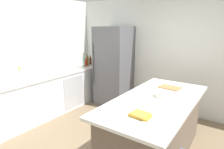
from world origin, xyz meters
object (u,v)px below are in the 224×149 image
kitchen_island (155,127)px  syrup_bottle (90,61)px  cutting_board (170,87)px  refrigerator (114,66)px  sink_faucet (33,70)px  whiskey_bottle (87,62)px  olive_oil_bottle (88,60)px  gin_bottle (84,62)px  flower_vase (20,77)px  mixing_bowl (163,94)px  hot_sauce_bottle (86,63)px  cookbook_stack (140,115)px

kitchen_island → syrup_bottle: syrup_bottle is taller
kitchen_island → cutting_board: size_ratio=5.75×
kitchen_island → cutting_board: (-0.01, 0.61, 0.46)m
cutting_board → refrigerator: bearing=155.3°
sink_faucet → whiskey_bottle: size_ratio=1.08×
olive_oil_bottle → whiskey_bottle: 0.11m
kitchen_island → gin_bottle: size_ratio=6.01×
flower_vase → mixing_bowl: 2.65m
hot_sauce_bottle → cookbook_stack: 3.22m
syrup_bottle → cutting_board: syrup_bottle is taller
whiskey_bottle → cookbook_stack: (2.62, -2.00, -0.07)m
cookbook_stack → mixing_bowl: mixing_bowl is taller
cookbook_stack → cutting_board: (-0.07, 1.26, -0.01)m
syrup_bottle → olive_oil_bottle: 0.10m
sink_faucet → olive_oil_bottle: bearing=90.6°
cookbook_stack → olive_oil_bottle: bearing=142.0°
flower_vase → cookbook_stack: bearing=-1.3°
kitchen_island → gin_bottle: bearing=155.1°
kitchen_island → cutting_board: cutting_board is taller
gin_bottle → hot_sauce_bottle: bearing=105.0°
olive_oil_bottle → mixing_bowl: (2.66, -1.31, -0.07)m
refrigerator → hot_sauce_bottle: refrigerator is taller
hot_sauce_bottle → cutting_board: hot_sauce_bottle is taller
refrigerator → cookbook_stack: size_ratio=7.90×
syrup_bottle → mixing_bowl: size_ratio=1.05×
cookbook_stack → mixing_bowl: size_ratio=1.04×
kitchen_island → whiskey_bottle: bearing=152.0°
flower_vase → olive_oil_bottle: 2.04m
syrup_bottle → gin_bottle: bearing=-74.9°
refrigerator → flower_vase: bearing=-112.2°
olive_oil_bottle → cutting_board: bearing=-17.8°
mixing_bowl → sink_faucet: bearing=-171.6°
hot_sauce_bottle → flower_vase: bearing=-89.2°
flower_vase → syrup_bottle: 2.14m
olive_oil_bottle → cutting_board: olive_oil_bottle is taller
refrigerator → mixing_bowl: size_ratio=8.20×
flower_vase → sink_faucet: bearing=107.1°
sink_faucet → whiskey_bottle: sink_faucet is taller
sink_faucet → refrigerator: bearing=61.0°
hot_sauce_bottle → mixing_bowl: hot_sauce_bottle is taller
syrup_bottle → cookbook_stack: (2.66, -2.19, -0.06)m
kitchen_island → olive_oil_bottle: 3.04m
refrigerator → mixing_bowl: (1.74, -1.25, -0.01)m
flower_vase → cutting_board: 2.77m
whiskey_bottle → cutting_board: 2.65m
syrup_bottle → cutting_board: 2.75m
mixing_bowl → cutting_board: mixing_bowl is taller
hot_sauce_bottle → cutting_board: 2.60m
sink_faucet → whiskey_bottle: bearing=88.3°
refrigerator → olive_oil_bottle: 0.93m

